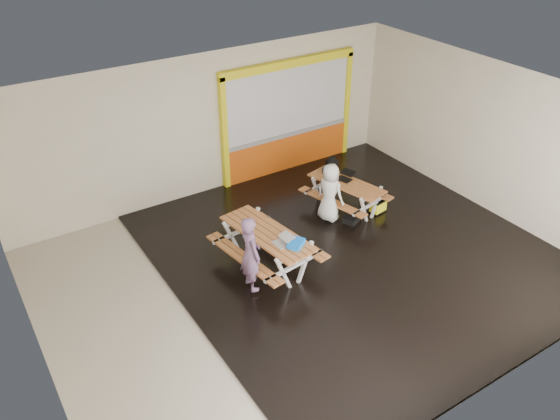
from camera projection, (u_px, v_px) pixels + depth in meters
room at (306, 197)px, 10.51m from camera, size 10.02×8.02×3.52m
deck at (352, 251)px, 12.00m from camera, size 7.50×7.98×0.05m
kiosk at (288, 119)px, 14.50m from camera, size 3.88×0.16×3.00m
picnic_table_left at (267, 241)px, 11.21m from camera, size 1.75×2.34×0.86m
picnic_table_right at (346, 189)px, 13.16m from camera, size 1.67×2.11×0.75m
person_left at (250, 253)px, 10.45m from camera, size 0.41×0.59×1.56m
person_right at (330, 193)px, 12.60m from camera, size 0.62×0.77×1.38m
laptop_left at (283, 241)px, 10.76m from camera, size 0.38×0.35×0.15m
laptop_right at (345, 177)px, 13.20m from camera, size 0.46×0.43×0.16m
blue_pouch at (296, 243)px, 10.70m from camera, size 0.43×0.39×0.10m
toolbox at (329, 169)px, 13.48m from camera, size 0.38×0.26×0.20m
backpack at (332, 166)px, 13.92m from camera, size 0.28×0.19×0.45m
dark_case at (352, 218)px, 12.91m from camera, size 0.48×0.43×0.15m
fluke_bag at (378, 206)px, 13.21m from camera, size 0.41×0.31×0.32m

